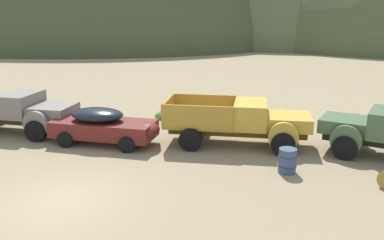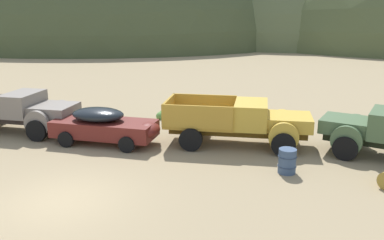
% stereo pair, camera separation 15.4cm
% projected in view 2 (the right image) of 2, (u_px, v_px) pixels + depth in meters
% --- Properties ---
extents(ground_plane, '(300.00, 300.00, 0.00)m').
position_uv_depth(ground_plane, '(61.00, 201.00, 12.86)').
color(ground_plane, '#998460').
extents(hill_far_right, '(72.99, 54.82, 38.00)m').
position_uv_depth(hill_far_right, '(86.00, 39.00, 73.36)').
color(hill_far_right, '#424C2D').
rests_on(hill_far_right, ground).
extents(hill_center, '(72.70, 56.68, 35.68)m').
position_uv_depth(hill_center, '(283.00, 37.00, 78.90)').
color(hill_center, '#56603D').
rests_on(hill_center, ground).
extents(truck_primer_gray, '(6.06, 2.57, 1.89)m').
position_uv_depth(truck_primer_gray, '(23.00, 111.00, 19.65)').
color(truck_primer_gray, '#3D322D').
rests_on(truck_primer_gray, ground).
extents(car_oxblood, '(4.74, 2.00, 1.57)m').
position_uv_depth(car_oxblood, '(107.00, 125.00, 17.98)').
color(car_oxblood, maroon).
rests_on(car_oxblood, ground).
extents(truck_faded_yellow, '(6.21, 2.83, 1.91)m').
position_uv_depth(truck_faded_yellow, '(247.00, 122.00, 17.76)').
color(truck_faded_yellow, brown).
rests_on(truck_faded_yellow, ground).
extents(oil_drum_foreground, '(0.67, 0.67, 0.90)m').
position_uv_depth(oil_drum_foreground, '(287.00, 161.00, 14.91)').
color(oil_drum_foreground, '#384C6B').
rests_on(oil_drum_foreground, ground).
extents(bush_front_left, '(0.89, 0.90, 0.63)m').
position_uv_depth(bush_front_left, '(165.00, 115.00, 22.24)').
color(bush_front_left, '#5B8E42').
rests_on(bush_front_left, ground).
extents(bush_between_trucks, '(0.73, 0.60, 0.44)m').
position_uv_depth(bush_between_trucks, '(274.00, 126.00, 20.31)').
color(bush_between_trucks, '#4C8438').
rests_on(bush_between_trucks, ground).
extents(bush_near_barrel, '(0.98, 0.86, 0.95)m').
position_uv_depth(bush_near_barrel, '(107.00, 118.00, 21.36)').
color(bush_near_barrel, '#4C8438').
rests_on(bush_near_barrel, ground).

